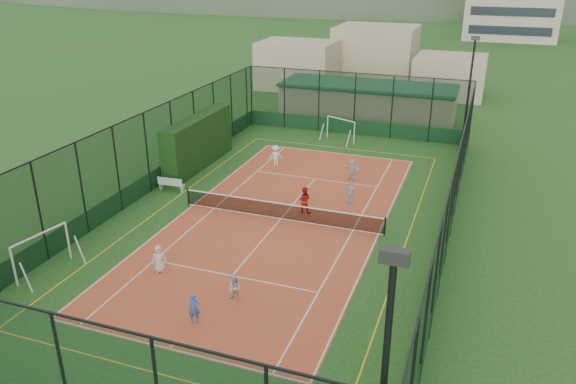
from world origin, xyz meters
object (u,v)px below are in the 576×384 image
Objects in this scene: white_bench at (172,184)px; child_far_back at (352,169)px; child_near_mid at (194,308)px; coach at (304,200)px; child_near_left at (159,259)px; floodlight_ne at (468,94)px; futsal_goal_near at (42,253)px; child_far_right at (351,192)px; clubhouse at (367,101)px; child_far_left at (276,156)px; child_near_right at (235,288)px; futsal_goal_far at (341,130)px.

child_far_back is at bearing 26.27° from white_bench.
coach is (0.87, 11.28, 0.15)m from child_near_mid.
coach reaches higher than child_near_left.
child_far_back is 6.07m from coach.
floodlight_ne is 4.98× the size of white_bench.
futsal_goal_near is 16.78m from child_far_right.
floodlight_ne is 5.86× the size of child_far_back.
clubhouse is at bearing -4.05° from futsal_goal_near.
floodlight_ne is 10.47m from clubhouse.
child_near_left is 0.93× the size of child_far_back.
floodlight_ne reaches higher than child_far_right.
child_near_right is at bearing 84.97° from child_far_left.
floodlight_ne is at bearing -90.83° from child_far_right.
child_far_left is (-4.23, 15.90, 0.18)m from child_near_right.
child_near_left is at bearing 79.89° from child_far_right.
child_near_left is at bearing -65.51° from white_bench.
white_bench is 15.25m from futsal_goal_far.
futsal_goal_far is 22.24m from child_near_left.
child_far_right reaches higher than white_bench.
clubhouse reaches higher than child_far_left.
coach is at bearing -87.35° from clubhouse.
clubhouse is at bearing 66.28° from white_bench.
child_near_mid is at bearing -86.55° from futsal_goal_near.
futsal_goal_far is at bearing -169.63° from floodlight_ne.
white_bench is 1.30× the size of child_near_mid.
futsal_goal_far is at bearing -7.00° from futsal_goal_near.
futsal_goal_near is at bearing -104.99° from clubhouse.
floodlight_ne reaches higher than child_far_back.
futsal_goal_far reaches higher than child_near_left.
child_near_mid is (8.39, -1.10, -0.31)m from futsal_goal_near.
child_far_left is 0.96× the size of coach.
futsal_goal_far is 12.19m from child_far_right.
coach is (8.76, -0.31, 0.33)m from white_bench.
futsal_goal_far reaches higher than white_bench.
child_far_left is at bearing -143.46° from floodlight_ne.
child_near_right is at bearing -45.02° from child_near_left.
futsal_goal_near is 2.12× the size of child_far_back.
child_far_right is at bearing 42.81° from child_near_mid.
futsal_goal_near is 13.76m from coach.
futsal_goal_far reaches higher than child_far_back.
child_near_right is at bearing 100.74° from child_far_right.
coach is (9.26, 10.18, -0.17)m from futsal_goal_near.
futsal_goal_far is (-9.16, -1.68, -3.24)m from floodlight_ne.
clubhouse is 18.98m from child_far_right.
child_near_right reaches higher than white_bench.
clubhouse reaches higher than child_near_left.
child_far_right is at bearing 125.00° from child_far_left.
floodlight_ne is at bearing 39.74° from white_bench.
white_bench is 10.52m from futsal_goal_near.
clubhouse reaches higher than child_near_mid.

